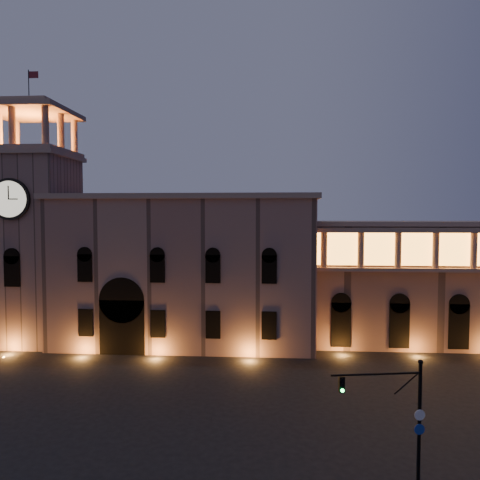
{
  "coord_description": "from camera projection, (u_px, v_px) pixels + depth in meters",
  "views": [
    {
      "loc": [
        8.24,
        -33.29,
        15.24
      ],
      "look_at": [
        4.9,
        16.0,
        12.61
      ],
      "focal_mm": 35.0,
      "sensor_mm": 36.0,
      "label": 1
    }
  ],
  "objects": [
    {
      "name": "ground",
      "position": [
        159.0,
        421.0,
        34.54
      ],
      "size": [
        160.0,
        160.0,
        0.0
      ],
      "primitive_type": "plane",
      "color": "black",
      "rests_on": "ground"
    },
    {
      "name": "government_building",
      "position": [
        185.0,
        269.0,
        56.06
      ],
      "size": [
        30.8,
        12.8,
        17.6
      ],
      "color": "#8C685B",
      "rests_on": "ground"
    },
    {
      "name": "clock_tower",
      "position": [
        32.0,
        238.0,
        56.16
      ],
      "size": [
        9.8,
        9.8,
        32.4
      ],
      "color": "#8C685B",
      "rests_on": "ground"
    },
    {
      "name": "colonnade_wing",
      "position": [
        471.0,
        281.0,
        55.81
      ],
      "size": [
        40.6,
        11.5,
        14.5
      ],
      "color": "#866256",
      "rests_on": "ground"
    },
    {
      "name": "traffic_light",
      "position": [
        404.0,
        422.0,
        25.79
      ],
      "size": [
        5.28,
        1.2,
        7.31
      ],
      "rotation": [
        0.0,
        0.0,
        0.16
      ],
      "color": "black",
      "rests_on": "ground"
    }
  ]
}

